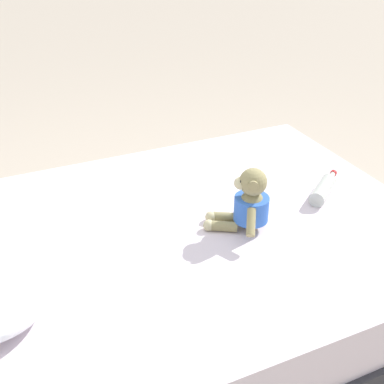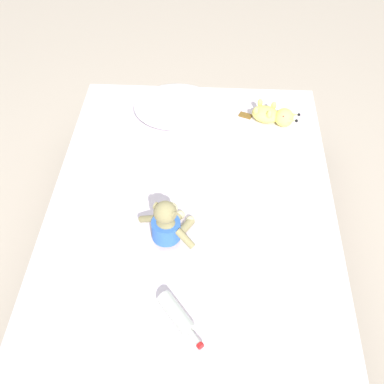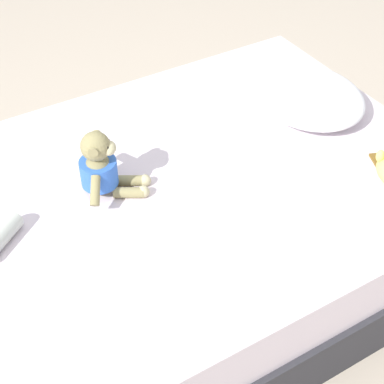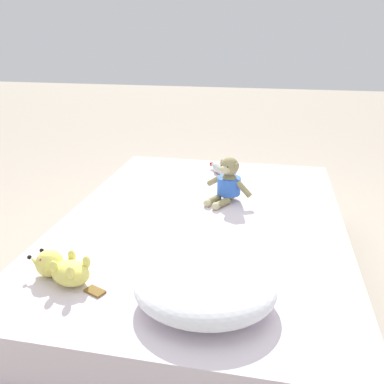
{
  "view_description": "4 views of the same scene",
  "coord_description": "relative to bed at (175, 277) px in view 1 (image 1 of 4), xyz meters",
  "views": [
    {
      "loc": [
        -1.37,
        0.55,
        1.43
      ],
      "look_at": [
        0.08,
        -0.11,
        0.51
      ],
      "focal_mm": 47.11,
      "sensor_mm": 36.0,
      "label": 1
    },
    {
      "loc": [
        0.09,
        -1.62,
        2.13
      ],
      "look_at": [
        0.0,
        0.0,
        0.47
      ],
      "focal_mm": 47.52,
      "sensor_mm": 36.0,
      "label": 2
    },
    {
      "loc": [
        1.36,
        -0.77,
        1.78
      ],
      "look_at": [
        0.14,
        -0.04,
        0.49
      ],
      "focal_mm": 57.16,
      "sensor_mm": 36.0,
      "label": 3
    },
    {
      "loc": [
        -0.29,
        1.72,
        1.26
      ],
      "look_at": [
        0.07,
        -0.08,
        0.52
      ],
      "focal_mm": 37.79,
      "sensor_mm": 36.0,
      "label": 4
    }
  ],
  "objects": [
    {
      "name": "plush_monkey",
      "position": [
        -0.09,
        -0.24,
        0.31
      ],
      "size": [
        0.26,
        0.25,
        0.24
      ],
      "color": "#8E8456",
      "rests_on": "bed"
    },
    {
      "name": "ground_plane",
      "position": [
        0.0,
        0.0,
        -0.21
      ],
      "size": [
        16.0,
        16.0,
        0.0
      ],
      "primitive_type": "plane",
      "color": "#B7A893"
    },
    {
      "name": "bed",
      "position": [
        0.0,
        0.0,
        0.0
      ],
      "size": [
        1.35,
        1.88,
        0.42
      ],
      "color": "#2D2D33",
      "rests_on": "ground_plane"
    },
    {
      "name": "glass_bottle",
      "position": [
        -0.02,
        -0.62,
        0.24
      ],
      "size": [
        0.19,
        0.23,
        0.06
      ],
      "color": "#B7BCB2",
      "rests_on": "bed"
    }
  ]
}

